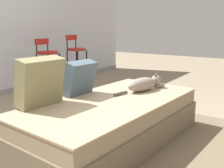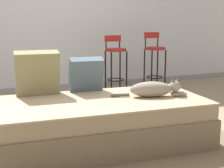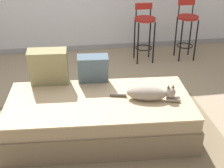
% 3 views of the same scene
% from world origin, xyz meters
% --- Properties ---
extents(ground_plane, '(16.00, 16.00, 0.00)m').
position_xyz_m(ground_plane, '(0.00, 0.00, 0.00)').
color(ground_plane, gray).
rests_on(ground_plane, ground).
extents(wall_back_panel, '(8.00, 0.10, 2.60)m').
position_xyz_m(wall_back_panel, '(0.00, 2.25, 1.30)').
color(wall_back_panel, silver).
rests_on(wall_back_panel, ground).
extents(wall_baseboard_trim, '(8.00, 0.02, 0.09)m').
position_xyz_m(wall_baseboard_trim, '(0.00, 2.20, 0.04)').
color(wall_baseboard_trim, gray).
rests_on(wall_baseboard_trim, ground).
extents(area_rug, '(2.68, 2.07, 0.01)m').
position_xyz_m(area_rug, '(0.00, -0.70, 0.00)').
color(area_rug, '#75664C').
rests_on(area_rug, ground).
extents(couch, '(2.04, 1.09, 0.44)m').
position_xyz_m(couch, '(0.00, -0.40, 0.23)').
color(couch, '#766750').
rests_on(couch, ground).
extents(throw_pillow_corner, '(0.44, 0.25, 0.44)m').
position_xyz_m(throw_pillow_corner, '(-0.52, 0.02, 0.66)').
color(throw_pillow_corner, '#847F56').
rests_on(throw_pillow_corner, couch).
extents(throw_pillow_middle, '(0.36, 0.23, 0.36)m').
position_xyz_m(throw_pillow_middle, '(-0.03, -0.01, 0.62)').
color(throw_pillow_middle, '#4C6070').
rests_on(throw_pillow_middle, couch).
extents(cat, '(0.73, 0.27, 0.19)m').
position_xyz_m(cat, '(0.52, -0.48, 0.52)').
color(cat, gray).
rests_on(cat, couch).
extents(bar_stool_near_window, '(0.34, 0.34, 0.94)m').
position_xyz_m(bar_stool_near_window, '(0.96, 1.57, 0.59)').
color(bar_stool_near_window, black).
rests_on(bar_stool_near_window, ground).
extents(bar_stool_by_doorway, '(0.34, 0.34, 0.99)m').
position_xyz_m(bar_stool_by_doorway, '(1.69, 1.57, 0.59)').
color(bar_stool_by_doorway, black).
rests_on(bar_stool_by_doorway, ground).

